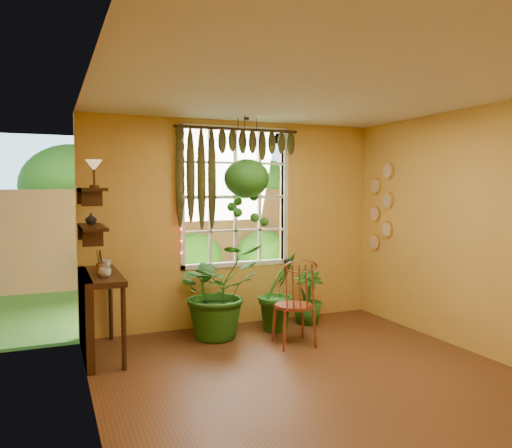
{
  "coord_description": "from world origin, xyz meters",
  "views": [
    {
      "loc": [
        -2.31,
        -3.94,
        1.8
      ],
      "look_at": [
        -0.17,
        1.15,
        1.42
      ],
      "focal_mm": 35.0,
      "sensor_mm": 36.0,
      "label": 1
    }
  ],
  "objects": [
    {
      "name": "shelf_lower",
      "position": [
        -1.88,
        1.6,
        1.4
      ],
      "size": [
        0.25,
        0.9,
        0.04
      ],
      "primitive_type": "cube",
      "color": "#341B0E",
      "rests_on": "wall_left"
    },
    {
      "name": "potted_plant_mid",
      "position": [
        0.39,
        1.74,
        0.5
      ],
      "size": [
        0.67,
        0.61,
        1.01
      ],
      "primitive_type": "imported",
      "rotation": [
        0.0,
        0.0,
        0.34
      ],
      "color": "#1D4412",
      "rests_on": "floor"
    },
    {
      "name": "shelf_upper",
      "position": [
        -1.88,
        1.6,
        1.8
      ],
      "size": [
        0.25,
        0.9,
        0.04
      ],
      "primitive_type": "cube",
      "color": "#341B0E",
      "rests_on": "wall_left"
    },
    {
      "name": "shelf_vase",
      "position": [
        -1.87,
        1.8,
        1.48
      ],
      "size": [
        0.15,
        0.15,
        0.13
      ],
      "primitive_type": "imported",
      "rotation": [
        0.0,
        0.0,
        -0.3
      ],
      "color": "#B2AD99",
      "rests_on": "shelf_lower"
    },
    {
      "name": "wall_left",
      "position": [
        -2.0,
        0.0,
        1.35
      ],
      "size": [
        0.0,
        4.5,
        4.5
      ],
      "primitive_type": "plane",
      "rotation": [
        1.57,
        0.0,
        1.57
      ],
      "color": "gold",
      "rests_on": "floor"
    },
    {
      "name": "wall_right",
      "position": [
        2.0,
        0.0,
        1.35
      ],
      "size": [
        0.0,
        4.5,
        4.5
      ],
      "primitive_type": "plane",
      "rotation": [
        1.57,
        0.0,
        -1.57
      ],
      "color": "gold",
      "rests_on": "floor"
    },
    {
      "name": "counter_ledge",
      "position": [
        -1.91,
        1.6,
        0.55
      ],
      "size": [
        0.4,
        1.2,
        0.9
      ],
      "color": "#341B0E",
      "rests_on": "floor"
    },
    {
      "name": "brush_jar",
      "position": [
        -1.8,
        1.63,
        1.02
      ],
      "size": [
        0.09,
        0.09,
        0.32
      ],
      "color": "brown",
      "rests_on": "counter_ledge"
    },
    {
      "name": "hanging_basket",
      "position": [
        0.01,
        1.9,
        1.88
      ],
      "size": [
        0.57,
        0.57,
        1.39
      ],
      "color": "black",
      "rests_on": "ceiling"
    },
    {
      "name": "potted_plant_right",
      "position": [
        0.88,
        1.87,
        0.36
      ],
      "size": [
        0.45,
        0.45,
        0.72
      ],
      "primitive_type": "imported",
      "rotation": [
        0.0,
        0.0,
        -0.11
      ],
      "color": "#1D4412",
      "rests_on": "floor"
    },
    {
      "name": "windsor_chair",
      "position": [
        0.29,
        1.1,
        0.34
      ],
      "size": [
        0.48,
        0.5,
        1.16
      ],
      "rotation": [
        0.0,
        0.0,
        -0.11
      ],
      "color": "maroon",
      "rests_on": "floor"
    },
    {
      "name": "tiffany_lamp",
      "position": [
        -1.86,
        1.41,
        2.03
      ],
      "size": [
        0.17,
        0.17,
        0.29
      ],
      "color": "#512C17",
      "rests_on": "shelf_upper"
    },
    {
      "name": "floor",
      "position": [
        0.0,
        0.0,
        0.0
      ],
      "size": [
        4.5,
        4.5,
        0.0
      ],
      "primitive_type": "plane",
      "color": "brown",
      "rests_on": "ground"
    },
    {
      "name": "cup_b",
      "position": [
        -1.72,
        1.83,
        0.96
      ],
      "size": [
        0.15,
        0.15,
        0.11
      ],
      "primitive_type": "imported",
      "rotation": [
        0.0,
        0.0,
        0.3
      ],
      "color": "beige",
      "rests_on": "counter_ledge"
    },
    {
      "name": "string_lights",
      "position": [
        -0.76,
        2.19,
        1.75
      ],
      "size": [
        0.03,
        0.03,
        1.54
      ],
      "primitive_type": null,
      "color": "#FF2633",
      "rests_on": "window"
    },
    {
      "name": "wall_plates",
      "position": [
        1.98,
        1.79,
        1.55
      ],
      "size": [
        0.04,
        0.32,
        1.1
      ],
      "primitive_type": null,
      "color": "#F2DEC5",
      "rests_on": "wall_right"
    },
    {
      "name": "potted_plant_left",
      "position": [
        -0.43,
        1.74,
        0.58
      ],
      "size": [
        1.17,
        1.05,
        1.16
      ],
      "primitive_type": "imported",
      "rotation": [
        0.0,
        0.0,
        0.15
      ],
      "color": "#1D4412",
      "rests_on": "floor"
    },
    {
      "name": "window",
      "position": [
        0.0,
        2.28,
        1.7
      ],
      "size": [
        1.52,
        0.1,
        1.86
      ],
      "color": "white",
      "rests_on": "wall_back"
    },
    {
      "name": "ceiling",
      "position": [
        0.0,
        0.0,
        2.7
      ],
      "size": [
        4.5,
        4.5,
        0.0
      ],
      "primitive_type": "plane",
      "rotation": [
        3.14,
        0.0,
        0.0
      ],
      "color": "silver",
      "rests_on": "wall_back"
    },
    {
      "name": "valance_vine",
      "position": [
        -0.08,
        2.16,
        2.28
      ],
      "size": [
        1.7,
        0.12,
        1.1
      ],
      "color": "#341B0E",
      "rests_on": "window"
    },
    {
      "name": "cup_a",
      "position": [
        -1.78,
        1.33,
        0.95
      ],
      "size": [
        0.12,
        0.12,
        0.09
      ],
      "primitive_type": "imported",
      "rotation": [
        0.0,
        0.0,
        -0.04
      ],
      "color": "silver",
      "rests_on": "counter_ledge"
    },
    {
      "name": "wall_back",
      "position": [
        0.0,
        2.25,
        1.35
      ],
      "size": [
        4.0,
        0.0,
        4.0
      ],
      "primitive_type": "plane",
      "rotation": [
        1.57,
        0.0,
        0.0
      ],
      "color": "gold",
      "rests_on": "floor"
    },
    {
      "name": "backyard",
      "position": [
        0.24,
        6.87,
        1.28
      ],
      "size": [
        14.0,
        10.0,
        12.0
      ],
      "color": "#1F5819",
      "rests_on": "ground"
    }
  ]
}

